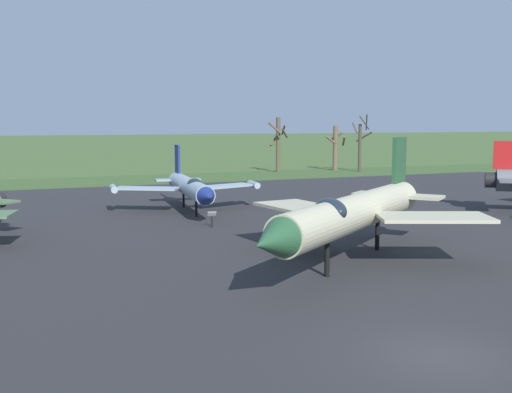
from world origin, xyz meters
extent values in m
plane|color=#425B2D|center=(0.00, 0.00, 0.00)|extent=(600.00, 600.00, 0.00)
cube|color=#28282B|center=(0.00, 18.59, 0.03)|extent=(93.65, 61.98, 0.05)
cube|color=#395328|center=(0.00, 55.58, 0.03)|extent=(153.65, 12.00, 0.06)
cylinder|color=#8EA3B2|center=(1.69, 29.39, 1.84)|extent=(2.47, 11.18, 1.28)
cone|color=navy|center=(1.02, 23.22, 1.84)|extent=(1.31, 1.44, 1.18)
cylinder|color=black|center=(2.32, 35.17, 1.84)|extent=(0.97, 0.80, 0.90)
ellipsoid|color=#19232D|center=(1.47, 27.34, 2.19)|extent=(0.99, 1.86, 0.93)
cube|color=#8EA3B2|center=(-1.12, 30.62, 1.74)|extent=(4.87, 3.91, 0.12)
cube|color=#8EA3B2|center=(4.70, 29.99, 1.74)|extent=(4.92, 3.17, 0.12)
cylinder|color=#8EA3B2|center=(-3.33, 31.37, 1.74)|extent=(0.70, 2.09, 0.48)
cylinder|color=#8EA3B2|center=(7.02, 30.25, 1.74)|extent=(0.70, 2.09, 0.48)
cube|color=navy|center=(2.23, 34.34, 3.57)|extent=(0.33, 1.65, 2.20)
cube|color=#8EA3B2|center=(1.22, 34.43, 1.93)|extent=(1.62, 1.35, 0.12)
cube|color=#8EA3B2|center=(3.22, 34.21, 1.93)|extent=(1.62, 1.35, 0.12)
cylinder|color=black|center=(1.43, 26.97, 0.60)|extent=(0.17, 0.17, 1.20)
cylinder|color=black|center=(1.95, 31.82, 0.60)|extent=(0.17, 0.17, 1.20)
cylinder|color=black|center=(1.00, 22.43, 0.37)|extent=(0.08, 0.08, 0.74)
cube|color=white|center=(1.00, 22.43, 0.90)|extent=(0.57, 0.38, 0.29)
cylinder|color=#B7B293|center=(4.00, 10.93, 2.36)|extent=(12.39, 9.95, 1.65)
cone|color=#234C2D|center=(-2.46, 6.04, 2.36)|extent=(2.43, 2.36, 1.52)
cylinder|color=black|center=(9.96, 15.45, 2.36)|extent=(1.42, 1.47, 1.15)
ellipsoid|color=#19232D|center=(1.72, 9.21, 2.82)|extent=(1.07, 2.01, 1.01)
cube|color=#B7B293|center=(2.92, 14.24, 2.24)|extent=(3.34, 5.23, 0.15)
cube|color=#B7B293|center=(6.88, 9.00, 2.24)|extent=(5.59, 4.44, 0.15)
cube|color=#234C2D|center=(9.16, 14.85, 4.42)|extent=(1.63, 1.30, 2.46)
cube|color=#B7B293|center=(8.26, 15.86, 2.49)|extent=(2.47, 2.56, 0.15)
cube|color=#B7B293|center=(9.90, 13.70, 2.49)|extent=(2.47, 2.56, 0.15)
cylinder|color=black|center=(1.49, 9.03, 0.77)|extent=(0.22, 0.22, 1.54)
cylinder|color=black|center=(6.50, 12.83, 0.77)|extent=(0.22, 0.22, 1.54)
cube|color=#4C6B47|center=(-10.90, 24.43, 2.01)|extent=(2.20, 2.26, 0.12)
cylinder|color=black|center=(21.93, 21.40, 2.31)|extent=(1.40, 1.43, 1.13)
cube|color=red|center=(22.68, 20.79, 4.11)|extent=(1.54, 1.32, 2.01)
cube|color=#565B60|center=(21.74, 19.49, 2.43)|extent=(2.78, 2.92, 0.15)
cube|color=#565B60|center=(23.78, 21.95, 2.43)|extent=(2.78, 2.92, 0.15)
cylinder|color=brown|center=(22.57, 59.41, 3.51)|extent=(0.55, 0.55, 7.02)
cylinder|color=brown|center=(22.18, 59.97, 3.99)|extent=(1.40, 1.09, 1.27)
cylinder|color=brown|center=(23.27, 59.25, 5.48)|extent=(0.57, 1.58, 1.31)
cylinder|color=brown|center=(23.18, 58.76, 5.06)|extent=(1.56, 1.48, 1.34)
cylinder|color=brown|center=(21.89, 58.84, 5.65)|extent=(1.47, 1.68, 1.64)
cylinder|color=brown|center=(30.84, 59.16, 2.97)|extent=(0.63, 0.63, 5.95)
cylinder|color=brown|center=(31.84, 58.67, 3.96)|extent=(1.27, 2.24, 1.41)
cylinder|color=brown|center=(30.07, 58.96, 4.07)|extent=(0.73, 1.75, 1.09)
cylinder|color=brown|center=(31.27, 59.76, 4.52)|extent=(1.52, 1.24, 1.29)
cylinder|color=#42382D|center=(32.47, 55.73, 3.09)|extent=(0.41, 0.41, 6.18)
cylinder|color=#42382D|center=(33.16, 55.32, 6.42)|extent=(1.01, 1.57, 2.08)
cylinder|color=#42382D|center=(31.74, 55.84, 5.69)|extent=(0.42, 1.60, 1.40)
cylinder|color=#42382D|center=(32.60, 54.93, 6.34)|extent=(1.72, 0.40, 1.79)
cylinder|color=#42382D|center=(33.44, 56.29, 4.54)|extent=(1.35, 2.13, 1.41)
camera|label=1|loc=(-11.13, -13.28, 6.48)|focal=43.81mm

